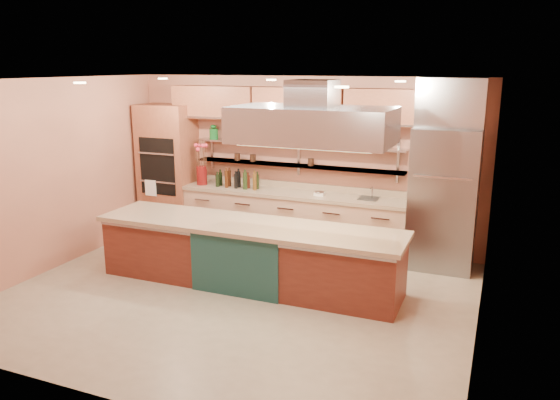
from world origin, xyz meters
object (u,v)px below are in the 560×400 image
at_px(refrigerator, 443,199).
at_px(island, 249,254).
at_px(copper_kettle, 232,136).
at_px(green_canister, 255,136).
at_px(flower_vase, 202,175).
at_px(kitchen_scale, 319,193).

distance_m(refrigerator, island, 2.98).
bearing_deg(copper_kettle, green_canister, 0.00).
bearing_deg(refrigerator, copper_kettle, 176.34).
height_order(island, flower_vase, flower_vase).
relative_size(refrigerator, green_canister, 11.42).
distance_m(refrigerator, green_canister, 3.25).
xyz_separation_m(kitchen_scale, copper_kettle, (-1.67, 0.22, 0.82)).
height_order(refrigerator, island, refrigerator).
relative_size(kitchen_scale, green_canister, 0.84).
bearing_deg(refrigerator, green_canister, 175.82).
bearing_deg(flower_vase, island, -44.91).
height_order(kitchen_scale, copper_kettle, copper_kettle).
distance_m(island, flower_vase, 2.51).
relative_size(refrigerator, copper_kettle, 11.37).
relative_size(refrigerator, flower_vase, 6.42).
relative_size(island, flower_vase, 12.85).
bearing_deg(flower_vase, refrigerator, -0.14).
distance_m(refrigerator, flower_vase, 4.09).
bearing_deg(copper_kettle, kitchen_scale, -7.50).
distance_m(flower_vase, kitchen_scale, 2.17).
height_order(island, kitchen_scale, kitchen_scale).
bearing_deg(copper_kettle, flower_vase, -155.92).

